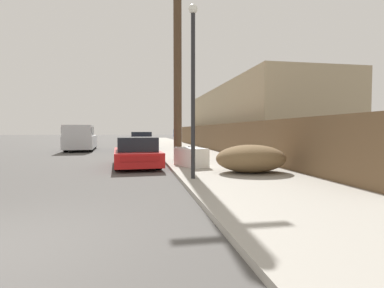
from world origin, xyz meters
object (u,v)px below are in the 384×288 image
object	(u,v)px
pickup_truck	(80,138)
brush_pile	(251,159)
street_lamp	(193,79)
parked_sports_car_red	(136,153)
discarded_fridge	(191,157)
car_parked_mid	(142,142)
utility_pole	(178,57)
pedestrian	(175,136)

from	to	relation	value
pickup_truck	brush_pile	bearing A→B (deg)	115.26
street_lamp	pickup_truck	bearing A→B (deg)	111.17
parked_sports_car_red	brush_pile	world-z (taller)	parked_sports_car_red
discarded_fridge	parked_sports_car_red	xyz separation A→B (m)	(-2.10, 1.19, 0.09)
parked_sports_car_red	car_parked_mid	bearing A→B (deg)	84.11
parked_sports_car_red	car_parked_mid	xyz separation A→B (m)	(0.37, 10.85, 0.09)
pickup_truck	brush_pile	world-z (taller)	pickup_truck
car_parked_mid	street_lamp	bearing A→B (deg)	-83.81
discarded_fridge	car_parked_mid	xyz separation A→B (m)	(-1.73, 12.03, 0.18)
discarded_fridge	utility_pole	size ratio (longest dim) A/B	0.19
car_parked_mid	pickup_truck	size ratio (longest dim) A/B	0.72
pickup_truck	utility_pole	size ratio (longest dim) A/B	0.63
discarded_fridge	parked_sports_car_red	bearing A→B (deg)	132.81
utility_pole	pedestrian	bearing A→B (deg)	83.43
discarded_fridge	pedestrian	distance (m)	13.86
pickup_truck	pedestrian	xyz separation A→B (m)	(7.36, 1.92, 0.10)
parked_sports_car_red	brush_pile	size ratio (longest dim) A/B	1.88
pickup_truck	street_lamp	bearing A→B (deg)	107.05
pickup_truck	street_lamp	distance (m)	16.12
pickup_truck	street_lamp	xyz separation A→B (m)	(5.77, -14.91, 2.03)
street_lamp	parked_sports_car_red	bearing A→B (deg)	111.15
car_parked_mid	pickup_truck	distance (m)	4.52
utility_pole	pedestrian	world-z (taller)	utility_pole
discarded_fridge	street_lamp	size ratio (longest dim) A/B	0.36
car_parked_mid	street_lamp	size ratio (longest dim) A/B	0.86
street_lamp	pedestrian	world-z (taller)	street_lamp
discarded_fridge	pickup_truck	world-z (taller)	pickup_truck
discarded_fridge	utility_pole	distance (m)	4.97
parked_sports_car_red	pickup_truck	bearing A→B (deg)	107.23
car_parked_mid	brush_pile	size ratio (longest dim) A/B	1.82
pickup_truck	pedestrian	bearing A→B (deg)	-169.49
car_parked_mid	pedestrian	size ratio (longest dim) A/B	2.40
car_parked_mid	pedestrian	world-z (taller)	pedestrian
car_parked_mid	pedestrian	bearing A→B (deg)	33.34
pickup_truck	parked_sports_car_red	bearing A→B (deg)	107.06
parked_sports_car_red	utility_pole	bearing A→B (deg)	26.45
discarded_fridge	pickup_truck	distance (m)	13.44
parked_sports_car_red	street_lamp	bearing A→B (deg)	-72.80
parked_sports_car_red	utility_pole	xyz separation A→B (m)	(1.89, 1.11, 4.31)
pickup_truck	car_parked_mid	bearing A→B (deg)	177.75
discarded_fridge	utility_pole	world-z (taller)	utility_pole
utility_pole	pickup_truck	bearing A→B (deg)	122.16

